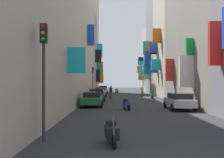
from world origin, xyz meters
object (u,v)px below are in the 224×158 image
(parked_car_yellow, at_px, (100,91))
(scooter_blue, at_px, (126,104))
(traffic_light_near_corner, at_px, (43,62))
(parked_car_blue, at_px, (97,95))
(scooter_white, at_px, (117,91))
(pedestrian_near_left, at_px, (111,92))
(scooter_green, at_px, (152,95))
(traffic_light_far_corner, at_px, (93,77))
(parked_car_green, at_px, (92,99))
(pedestrian_crossing, at_px, (142,92))
(parked_car_white, at_px, (103,89))
(scooter_black, at_px, (111,132))
(parked_car_silver, at_px, (179,101))

(parked_car_yellow, height_order, scooter_blue, parked_car_yellow)
(traffic_light_near_corner, bearing_deg, parked_car_blue, 87.84)
(scooter_white, relative_size, pedestrian_near_left, 1.07)
(scooter_green, relative_size, traffic_light_far_corner, 0.42)
(traffic_light_far_corner, bearing_deg, scooter_green, -6.97)
(parked_car_green, xyz_separation_m, traffic_light_near_corner, (-0.83, -14.95, 2.38))
(parked_car_green, bearing_deg, parked_car_yellow, 90.00)
(pedestrian_near_left, bearing_deg, scooter_green, 0.63)
(traffic_light_near_corner, xyz_separation_m, traffic_light_far_corner, (0.02, 27.60, -0.17))
(scooter_green, bearing_deg, pedestrian_crossing, 98.90)
(parked_car_white, relative_size, scooter_blue, 2.21)
(parked_car_blue, bearing_deg, scooter_blue, -73.97)
(pedestrian_near_left, bearing_deg, scooter_black, -89.68)
(parked_car_white, height_order, pedestrian_crossing, pedestrian_crossing)
(scooter_white, bearing_deg, pedestrian_near_left, -93.70)
(parked_car_silver, xyz_separation_m, pedestrian_near_left, (-5.76, 14.27, 0.15))
(parked_car_white, relative_size, traffic_light_near_corner, 0.90)
(parked_car_white, xyz_separation_m, parked_car_blue, (-0.10, -20.40, -0.02))
(scooter_black, distance_m, pedestrian_near_left, 27.03)
(parked_car_white, height_order, parked_car_blue, parked_car_white)
(scooter_blue, xyz_separation_m, traffic_light_far_corner, (-3.84, 15.64, 2.47))
(scooter_black, bearing_deg, traffic_light_far_corner, 95.36)
(traffic_light_far_corner, bearing_deg, traffic_light_near_corner, -90.04)
(parked_car_yellow, bearing_deg, traffic_light_near_corner, -91.44)
(scooter_white, relative_size, traffic_light_far_corner, 0.44)
(parked_car_silver, height_order, traffic_light_near_corner, traffic_light_near_corner)
(parked_car_yellow, distance_m, pedestrian_crossing, 6.68)
(parked_car_yellow, bearing_deg, pedestrian_near_left, -76.19)
(parked_car_green, distance_m, traffic_light_near_corner, 15.16)
(parked_car_yellow, height_order, traffic_light_near_corner, traffic_light_near_corner)
(parked_car_blue, height_order, traffic_light_far_corner, traffic_light_far_corner)
(scooter_black, bearing_deg, traffic_light_near_corner, 169.89)
(parked_car_green, bearing_deg, parked_car_blue, 89.91)
(parked_car_yellow, xyz_separation_m, scooter_white, (2.77, 10.31, -0.26))
(parked_car_white, xyz_separation_m, pedestrian_near_left, (1.56, -16.29, 0.11))
(parked_car_blue, height_order, traffic_light_near_corner, traffic_light_near_corner)
(pedestrian_crossing, bearing_deg, parked_car_white, 119.47)
(pedestrian_crossing, distance_m, pedestrian_near_left, 6.97)
(scooter_blue, distance_m, pedestrian_crossing, 19.95)
(scooter_green, distance_m, pedestrian_crossing, 5.07)
(scooter_blue, relative_size, traffic_light_near_corner, 0.41)
(parked_car_blue, bearing_deg, scooter_black, -85.50)
(parked_car_yellow, bearing_deg, parked_car_blue, -89.94)
(parked_car_green, xyz_separation_m, parked_car_silver, (7.42, -2.67, 0.01))
(scooter_green, xyz_separation_m, pedestrian_crossing, (-0.78, 5.00, 0.31))
(scooter_blue, relative_size, pedestrian_crossing, 1.20)
(parked_car_green, distance_m, scooter_white, 28.82)
(scooter_blue, xyz_separation_m, pedestrian_near_left, (-1.36, 14.59, 0.42))
(parked_car_blue, xyz_separation_m, parked_car_silver, (7.41, -10.17, -0.02))
(scooter_green, bearing_deg, traffic_light_far_corner, 173.03)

